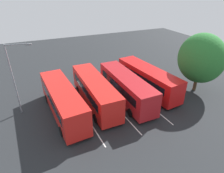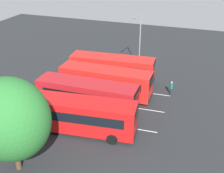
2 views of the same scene
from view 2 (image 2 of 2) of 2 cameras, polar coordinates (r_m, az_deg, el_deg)
ground_plane at (r=32.37m, az=-2.38°, el=-3.21°), size 70.06×70.06×0.00m
bus_far_left at (r=26.92m, az=-6.37°, el=-5.60°), size 10.82×3.66×3.29m
bus_center_left at (r=30.15m, az=-4.89°, el=-1.75°), size 10.65×2.81×3.29m
bus_center_right at (r=33.08m, az=-1.21°, el=1.06°), size 10.64×2.76×3.29m
bus_far_right at (r=36.62m, az=0.09°, el=3.69°), size 10.77×3.34×3.29m
pedestrian at (r=34.28m, az=11.65°, el=-0.08°), size 0.39×0.39×1.69m
street_lamp at (r=38.85m, az=5.40°, el=9.28°), size 0.61×2.56×7.93m
depot_tree at (r=22.29m, az=-19.51°, el=-6.15°), size 6.11×5.50×7.82m
lane_stripe_outer_left at (r=29.38m, az=-5.14°, el=-6.71°), size 14.38×0.80×0.01m
lane_stripe_inner_left at (r=32.36m, az=-2.38°, el=-3.20°), size 14.38×0.80×0.01m
lane_stripe_inner_right at (r=35.51m, az=-0.12°, el=-0.30°), size 14.38×0.80×0.01m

